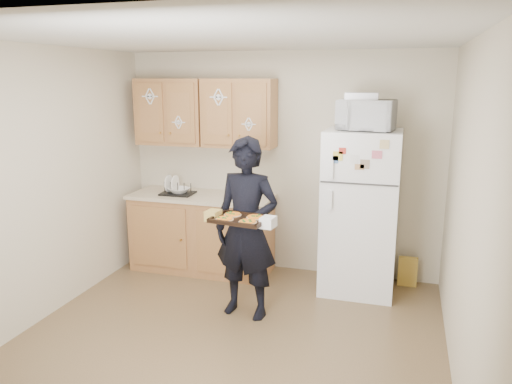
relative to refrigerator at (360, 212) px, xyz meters
The scene contains 23 objects.
floor 1.92m from the refrigerator, 123.60° to the right, with size 3.60×3.60×0.00m, color brown.
ceiling 2.38m from the refrigerator, 123.60° to the right, with size 3.60×3.60×0.00m, color silver.
wall_back 1.10m from the refrigerator, 158.72° to the left, with size 3.60×0.04×2.50m, color beige.
wall_front 3.39m from the refrigerator, 106.39° to the right, with size 3.60×0.04×2.50m, color beige.
wall_left 3.13m from the refrigerator, 152.53° to the right, with size 0.04×3.60×2.50m, color beige.
wall_right 1.71m from the refrigerator, 59.27° to the right, with size 0.04×3.60×2.50m, color beige.
refrigerator is the anchor object (origin of this frame).
base_cabinet 1.85m from the refrigerator, behind, with size 1.60×0.60×0.86m, color brown.
countertop 1.80m from the refrigerator, behind, with size 1.64×0.64×0.04m, color beige.
upper_cab_left 2.41m from the refrigerator, behind, with size 0.80×0.33×0.75m, color brown.
upper_cab_right 1.70m from the refrigerator, behind, with size 0.80×0.33×0.75m, color brown.
cereal_box 0.89m from the refrigerator, 24.99° to the left, with size 0.20×0.07×0.32m, color #EFDA54.
person 1.31m from the refrigerator, 136.79° to the right, with size 0.62×0.41×1.70m, color black.
baking_tray 1.51m from the refrigerator, 127.48° to the right, with size 0.46×0.34×0.04m, color black.
pizza_front_left 1.63m from the refrigerator, 129.41° to the right, with size 0.15×0.15×0.02m, color #FFA220.
pizza_front_right 1.53m from the refrigerator, 122.48° to the right, with size 0.15×0.15×0.02m, color #FFA220.
pizza_back_left 1.51m from the refrigerator, 132.57° to the right, with size 0.15×0.15×0.02m, color #FFA220.
pizza_back_right 1.39m from the refrigerator, 125.22° to the right, with size 0.15×0.15×0.02m, color #FFA220.
microwave 1.00m from the refrigerator, 72.06° to the right, with size 0.54×0.37×0.30m, color white.
foil_pan 1.18m from the refrigerator, 151.06° to the right, with size 0.32×0.22×0.07m, color silver.
dish_rack 2.08m from the refrigerator, behind, with size 0.37×0.27×0.15m, color black.
bowl 2.06m from the refrigerator, behind, with size 0.24×0.24×0.06m, color white.
soap_bottle 1.37m from the refrigerator, behind, with size 0.09×0.09×0.21m, color white.
Camera 1 is at (1.36, -3.66, 2.20)m, focal length 35.00 mm.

